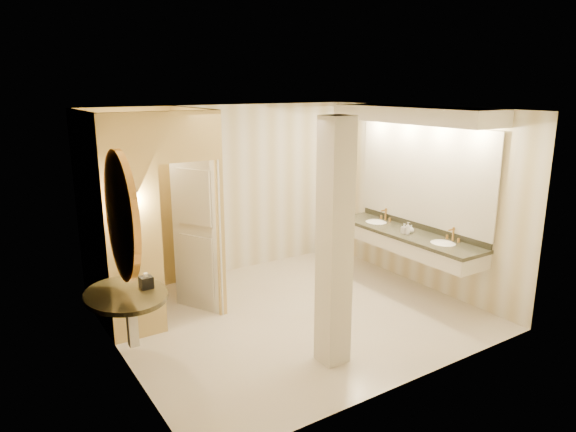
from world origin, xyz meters
name	(u,v)px	position (x,y,z in m)	size (l,w,h in m)	color
floor	(294,314)	(0.00, 0.00, 0.00)	(4.50, 4.50, 0.00)	beige
ceiling	(295,110)	(0.00, 0.00, 2.70)	(4.50, 4.50, 0.00)	silver
wall_back	(225,191)	(0.00, 2.00, 1.35)	(4.50, 0.02, 2.70)	beige
wall_front	(410,260)	(0.00, -2.00, 1.35)	(4.50, 0.02, 2.70)	beige
wall_left	(116,246)	(-2.25, 0.00, 1.35)	(0.02, 4.00, 2.70)	beige
wall_right	(418,197)	(2.25, 0.00, 1.35)	(0.02, 4.00, 2.70)	beige
toilet_closet	(183,211)	(-1.13, 0.97, 1.39)	(1.50, 1.55, 2.70)	#E1C475
wall_sconce	(132,200)	(-1.93, 0.43, 1.73)	(0.14, 0.14, 0.42)	#B5823A
vanity	(412,182)	(1.98, -0.10, 1.63)	(0.75, 2.69, 2.09)	beige
console_shelf	(124,249)	(-2.21, -0.15, 1.35)	(1.06, 1.06, 1.98)	black
pillar	(334,245)	(-0.30, -1.21, 1.35)	(0.29, 0.29, 2.70)	beige
tissue_box	(146,282)	(-2.00, -0.14, 0.94)	(0.13, 0.13, 0.13)	black
toilet	(146,285)	(-1.60, 1.24, 0.36)	(0.40, 0.70, 0.72)	white
soap_bottle_a	(404,228)	(1.84, -0.14, 0.95)	(0.07, 0.07, 0.15)	beige
soap_bottle_b	(411,229)	(1.95, -0.18, 0.93)	(0.09, 0.09, 0.12)	silver
soap_bottle_c	(408,228)	(1.84, -0.21, 0.97)	(0.07, 0.07, 0.19)	#C6B28C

